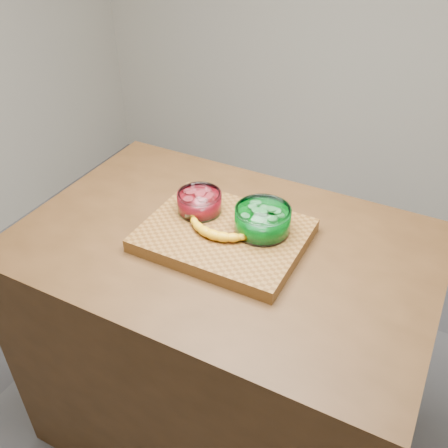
% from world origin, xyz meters
% --- Properties ---
extents(ground, '(3.50, 3.50, 0.00)m').
position_xyz_m(ground, '(0.00, 0.00, 0.00)').
color(ground, '#525256').
rests_on(ground, ground).
extents(counter, '(1.20, 0.80, 0.90)m').
position_xyz_m(counter, '(0.00, 0.00, 0.45)').
color(counter, '#462C15').
rests_on(counter, ground).
extents(cutting_board, '(0.45, 0.35, 0.04)m').
position_xyz_m(cutting_board, '(0.00, 0.00, 0.92)').
color(cutting_board, brown).
rests_on(cutting_board, counter).
extents(bowl_red, '(0.13, 0.13, 0.06)m').
position_xyz_m(bowl_red, '(-0.11, 0.05, 0.97)').
color(bowl_red, white).
rests_on(bowl_red, cutting_board).
extents(bowl_green, '(0.16, 0.16, 0.07)m').
position_xyz_m(bowl_green, '(0.10, 0.05, 0.98)').
color(bowl_green, white).
rests_on(bowl_green, cutting_board).
extents(banana, '(0.24, 0.11, 0.03)m').
position_xyz_m(banana, '(-0.01, -0.03, 0.96)').
color(banana, gold).
rests_on(banana, cutting_board).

